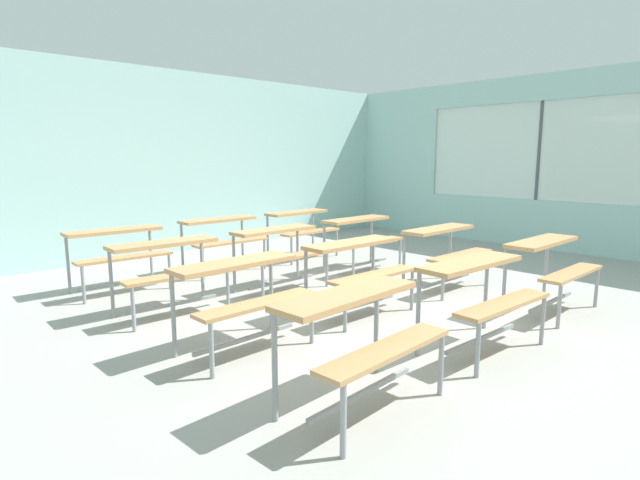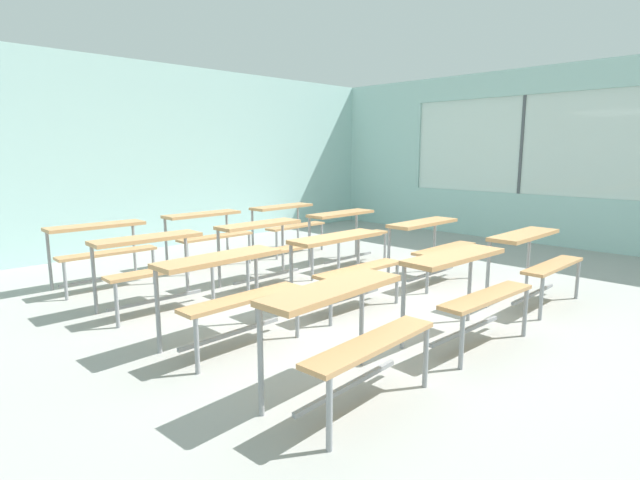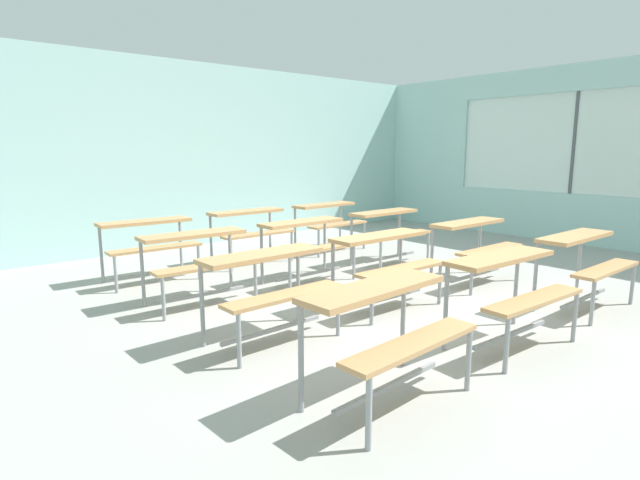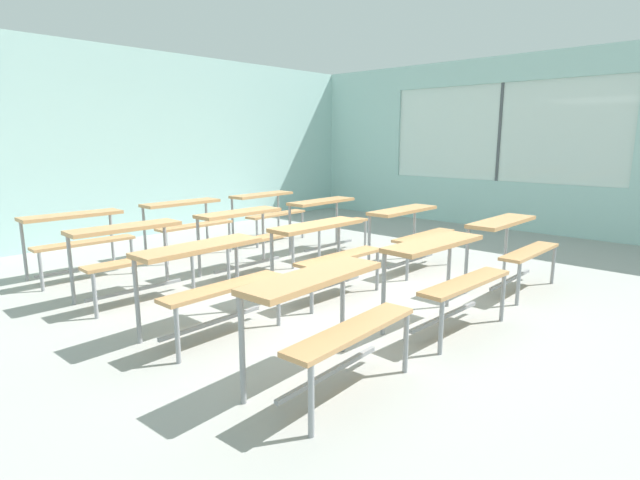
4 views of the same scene
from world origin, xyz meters
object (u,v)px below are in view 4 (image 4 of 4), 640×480
desk_bench_r0c2 (511,237)px  desk_bench_r1c1 (325,242)px  desk_bench_r0c0 (326,304)px  desk_bench_r1c2 (410,224)px  desk_bench_r2c1 (245,227)px  desk_bench_r3c0 (77,230)px  desk_bench_r2c2 (327,213)px  desk_bench_r1c0 (208,268)px  desk_bench_r3c1 (186,215)px  desk_bench_r2c0 (131,245)px  desk_bench_r0c1 (444,263)px  desk_bench_r3c2 (267,205)px

desk_bench_r0c2 → desk_bench_r1c1: 2.01m
desk_bench_r0c0 → desk_bench_r1c2: bearing=20.4°
desk_bench_r2c1 → desk_bench_r3c0: 1.94m
desk_bench_r0c0 → desk_bench_r2c2: 3.95m
desk_bench_r3c0 → desk_bench_r0c0: bearing=-87.9°
desk_bench_r1c0 → desk_bench_r3c1: 3.03m
desk_bench_r1c1 → desk_bench_r2c0: size_ratio=0.99×
desk_bench_r0c2 → desk_bench_r1c0: (-2.95, 1.30, 0.00)m
desk_bench_r0c0 → desk_bench_r3c1: (1.49, 3.96, 0.00)m
desk_bench_r0c1 → desk_bench_r3c1: (0.03, 3.99, 0.00)m
desk_bench_r2c2 → desk_bench_r1c1: bearing=-139.4°
desk_bench_r3c1 → desk_bench_r1c2: bearing=-61.1°
desk_bench_r1c2 → desk_bench_r3c2: same height
desk_bench_r1c1 → desk_bench_r3c1: (0.05, 2.64, 0.00)m
desk_bench_r0c1 → desk_bench_r0c2: size_ratio=1.02×
desk_bench_r1c2 → desk_bench_r3c0: 3.96m
desk_bench_r1c1 → desk_bench_r2c1: size_ratio=1.00×
desk_bench_r3c1 → desk_bench_r2c0: bearing=-138.3°
desk_bench_r1c2 → desk_bench_r3c1: size_ratio=1.00×
desk_bench_r1c2 → desk_bench_r3c1: 3.06m
desk_bench_r3c0 → desk_bench_r3c2: (2.93, 0.01, 0.00)m
desk_bench_r0c0 → desk_bench_r0c2: size_ratio=1.02×
desk_bench_r2c1 → desk_bench_r3c2: bearing=40.5°
desk_bench_r2c2 → desk_bench_r0c1: bearing=-119.7°
desk_bench_r2c1 → desk_bench_r2c2: same height
desk_bench_r1c0 → desk_bench_r3c2: bearing=40.5°
desk_bench_r2c2 → desk_bench_r2c1: bearing=-179.8°
desk_bench_r1c2 → desk_bench_r3c2: bearing=91.1°
desk_bench_r3c1 → desk_bench_r1c0: bearing=-119.3°
desk_bench_r0c0 → desk_bench_r1c2: 3.24m
desk_bench_r2c1 → desk_bench_r3c1: (0.04, 1.34, 0.00)m
desk_bench_r0c1 → desk_bench_r2c1: 2.65m
desk_bench_r0c0 → desk_bench_r3c0: same height
desk_bench_r1c2 → desk_bench_r3c2: (-0.05, 2.62, 0.00)m
desk_bench_r0c1 → desk_bench_r1c1: bearing=93.6°
desk_bench_r0c0 → desk_bench_r2c2: size_ratio=1.02×
desk_bench_r1c0 → desk_bench_r3c0: same height
desk_bench_r1c0 → desk_bench_r3c1: size_ratio=1.01×
desk_bench_r3c1 → desk_bench_r2c1: bearing=-91.8°
desk_bench_r2c1 → desk_bench_r2c2: size_ratio=1.00×
desk_bench_r1c1 → desk_bench_r3c1: bearing=89.6°
desk_bench_r1c2 → desk_bench_r3c2: 2.62m
desk_bench_r0c1 → desk_bench_r2c0: same height
desk_bench_r1c0 → desk_bench_r3c2: 3.89m
desk_bench_r0c0 → desk_bench_r1c0: 1.32m
desk_bench_r0c0 → desk_bench_r1c1: bearing=39.6°
desk_bench_r2c2 → desk_bench_r3c0: (-2.95, 1.26, 0.00)m
desk_bench_r1c1 → desk_bench_r2c1: (0.01, 1.30, 0.00)m
desk_bench_r0c0 → desk_bench_r1c1: (1.44, 1.32, 0.00)m
desk_bench_r1c2 → desk_bench_r3c2: size_ratio=0.98×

